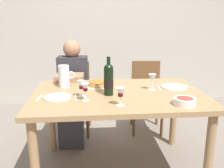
% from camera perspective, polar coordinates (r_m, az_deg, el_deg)
% --- Properties ---
extents(ground_plane, '(8.00, 8.00, 0.00)m').
position_cam_1_polar(ground_plane, '(2.51, 1.40, -18.89)').
color(ground_plane, slate).
extents(back_wall, '(8.00, 0.10, 2.80)m').
position_cam_1_polar(back_wall, '(4.14, -1.79, 15.02)').
color(back_wall, '#B2ADA3').
rests_on(back_wall, ground).
extents(dining_table, '(1.50, 1.00, 0.76)m').
position_cam_1_polar(dining_table, '(2.21, 1.51, -4.38)').
color(dining_table, '#9E7A51').
rests_on(dining_table, ground).
extents(wine_bottle, '(0.08, 0.08, 0.33)m').
position_cam_1_polar(wine_bottle, '(2.10, -0.79, 1.09)').
color(wine_bottle, black).
rests_on(wine_bottle, dining_table).
extents(water_pitcher, '(0.16, 0.10, 0.21)m').
position_cam_1_polar(water_pitcher, '(2.39, -11.01, 1.49)').
color(water_pitcher, silver).
rests_on(water_pitcher, dining_table).
extents(baked_tart, '(0.27, 0.27, 0.06)m').
position_cam_1_polar(baked_tart, '(2.38, -3.11, 0.04)').
color(baked_tart, white).
rests_on(baked_tart, dining_table).
extents(salad_bowl, '(0.17, 0.17, 0.06)m').
position_cam_1_polar(salad_bowl, '(1.96, 16.46, -3.74)').
color(salad_bowl, white).
rests_on(salad_bowl, dining_table).
extents(wine_glass_left_diner, '(0.07, 0.07, 0.14)m').
position_cam_1_polar(wine_glass_left_diner, '(1.84, 1.96, -2.11)').
color(wine_glass_left_diner, silver).
rests_on(wine_glass_left_diner, dining_table).
extents(wine_glass_right_diner, '(0.07, 0.07, 0.14)m').
position_cam_1_polar(wine_glass_right_diner, '(1.96, -6.19, -0.97)').
color(wine_glass_right_diner, silver).
rests_on(wine_glass_right_diner, dining_table).
extents(wine_glass_centre, '(0.07, 0.07, 0.14)m').
position_cam_1_polar(wine_glass_centre, '(2.06, -7.14, -0.38)').
color(wine_glass_centre, silver).
rests_on(wine_glass_centre, dining_table).
extents(wine_glass_spare, '(0.07, 0.07, 0.15)m').
position_cam_1_polar(wine_glass_spare, '(2.27, 9.29, 1.27)').
color(wine_glass_spare, silver).
rests_on(wine_glass_spare, dining_table).
extents(dinner_plate_left_setting, '(0.24, 0.24, 0.01)m').
position_cam_1_polar(dinner_plate_left_setting, '(2.42, 14.19, -0.64)').
color(dinner_plate_left_setting, white).
rests_on(dinner_plate_left_setting, dining_table).
extents(dinner_plate_right_setting, '(0.22, 0.22, 0.01)m').
position_cam_1_polar(dinner_plate_right_setting, '(2.10, -12.50, -2.99)').
color(dinner_plate_right_setting, silver).
rests_on(dinner_plate_right_setting, dining_table).
extents(fork_left_setting, '(0.03, 0.16, 0.00)m').
position_cam_1_polar(fork_left_setting, '(2.38, 10.77, -0.82)').
color(fork_left_setting, silver).
rests_on(fork_left_setting, dining_table).
extents(knife_left_setting, '(0.04, 0.18, 0.00)m').
position_cam_1_polar(knife_left_setting, '(2.48, 17.46, -0.63)').
color(knife_left_setting, silver).
rests_on(knife_left_setting, dining_table).
extents(knife_right_setting, '(0.02, 0.18, 0.00)m').
position_cam_1_polar(knife_right_setting, '(2.08, -8.40, -3.01)').
color(knife_right_setting, silver).
rests_on(knife_right_setting, dining_table).
extents(spoon_right_setting, '(0.03, 0.16, 0.00)m').
position_cam_1_polar(spoon_right_setting, '(2.12, -16.52, -3.14)').
color(spoon_right_setting, silver).
rests_on(spoon_right_setting, dining_table).
extents(chair_left, '(0.42, 0.42, 0.87)m').
position_cam_1_polar(chair_left, '(3.12, -8.60, -2.00)').
color(chair_left, brown).
rests_on(chair_left, ground).
extents(diner_left, '(0.35, 0.52, 1.16)m').
position_cam_1_polar(diner_left, '(2.86, -9.18, -1.10)').
color(diner_left, '#2D2D33').
rests_on(diner_left, ground).
extents(chair_right, '(0.44, 0.44, 0.87)m').
position_cam_1_polar(chair_right, '(3.17, 7.89, -1.69)').
color(chair_right, brown).
rests_on(chair_right, ground).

